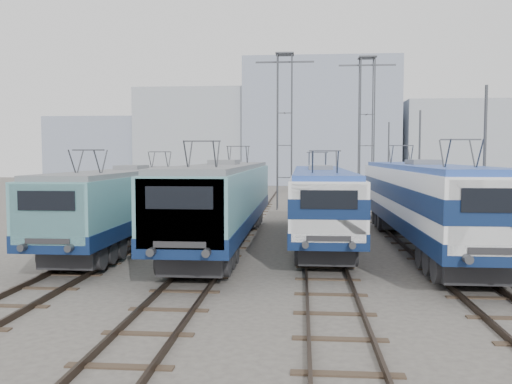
% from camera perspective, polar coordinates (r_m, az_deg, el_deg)
% --- Properties ---
extents(ground, '(160.00, 160.00, 0.00)m').
position_cam_1_polar(ground, '(20.73, 1.01, -7.88)').
color(ground, '#514C47').
extents(platform, '(4.00, 70.00, 0.30)m').
position_cam_1_polar(platform, '(29.89, 22.07, -4.24)').
color(platform, '#9E9E99').
rests_on(platform, ground).
extents(locomotive_far_left, '(2.75, 17.37, 3.27)m').
position_cam_1_polar(locomotive_far_left, '(26.38, -13.06, -0.69)').
color(locomotive_far_left, '#0E1F47').
rests_on(locomotive_far_left, ground).
extents(locomotive_center_left, '(2.95, 18.65, 3.51)m').
position_cam_1_polar(locomotive_center_left, '(25.11, -3.42, -0.49)').
color(locomotive_center_left, '#0E1F47').
rests_on(locomotive_center_left, ground).
extents(locomotive_center_right, '(2.74, 17.28, 3.25)m').
position_cam_1_polar(locomotive_center_right, '(26.49, 6.77, -0.50)').
color(locomotive_center_right, '#0E1F47').
rests_on(locomotive_center_right, ground).
extents(locomotive_far_right, '(2.97, 18.76, 3.53)m').
position_cam_1_polar(locomotive_far_right, '(25.14, 17.22, -0.48)').
color(locomotive_far_right, '#0E1F47').
rests_on(locomotive_far_right, ground).
extents(catenary_tower_west, '(4.50, 1.20, 12.00)m').
position_cam_1_polar(catenary_tower_west, '(42.35, 3.03, 7.15)').
color(catenary_tower_west, '#3F4247').
rests_on(catenary_tower_west, ground).
extents(catenary_tower_east, '(4.50, 1.20, 12.00)m').
position_cam_1_polar(catenary_tower_east, '(44.62, 11.54, 6.91)').
color(catenary_tower_east, '#3F4247').
rests_on(catenary_tower_east, ground).
extents(mast_front, '(0.12, 0.12, 7.00)m').
position_cam_1_polar(mast_front, '(23.42, 22.88, 1.80)').
color(mast_front, '#3F4247').
rests_on(mast_front, ground).
extents(mast_mid, '(0.12, 0.12, 7.00)m').
position_cam_1_polar(mast_mid, '(35.02, 16.80, 2.53)').
color(mast_mid, '#3F4247').
rests_on(mast_mid, ground).
extents(mast_rear, '(0.12, 0.12, 7.00)m').
position_cam_1_polar(mast_rear, '(46.83, 13.76, 2.88)').
color(mast_rear, '#3F4247').
rests_on(mast_rear, ground).
extents(safety_cone, '(0.32, 0.32, 0.60)m').
position_cam_1_polar(safety_cone, '(22.91, 24.83, -5.59)').
color(safety_cone, orange).
rests_on(safety_cone, platform).
extents(building_west, '(18.00, 12.00, 14.00)m').
position_cam_1_polar(building_west, '(83.72, -5.76, 5.76)').
color(building_west, '#9DA4AE').
rests_on(building_west, ground).
extents(building_center, '(22.00, 14.00, 18.00)m').
position_cam_1_polar(building_center, '(82.44, 6.72, 7.17)').
color(building_center, '#8893AA').
rests_on(building_center, ground).
extents(building_east, '(16.00, 12.00, 12.00)m').
position_cam_1_polar(building_east, '(85.33, 20.30, 4.83)').
color(building_east, '#9DA4AE').
rests_on(building_east, ground).
extents(building_far_west, '(14.00, 10.00, 10.00)m').
position_cam_1_polar(building_far_west, '(88.03, -16.07, 4.23)').
color(building_far_west, '#8893AA').
rests_on(building_far_west, ground).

